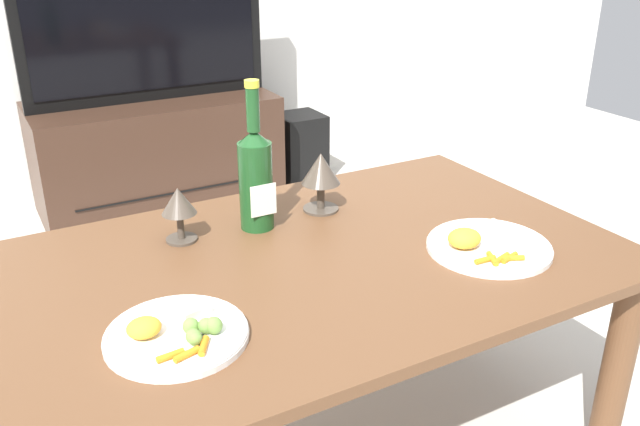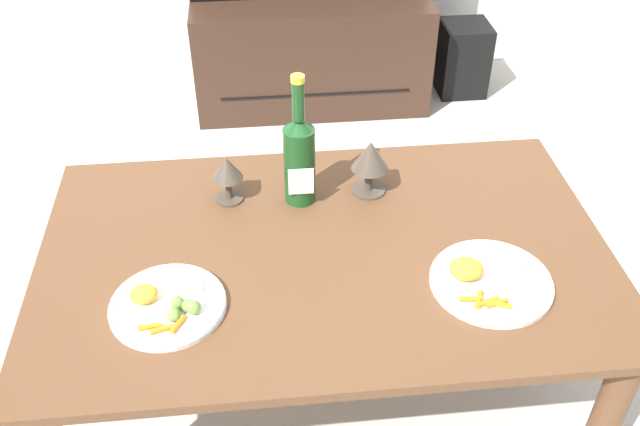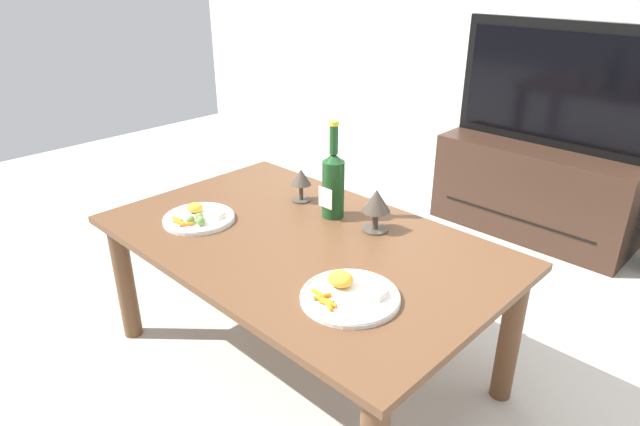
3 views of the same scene
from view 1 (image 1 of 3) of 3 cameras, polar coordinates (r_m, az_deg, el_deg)
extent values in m
cube|color=brown|center=(1.47, -0.57, -4.18)|extent=(1.35, 0.84, 0.02)
cylinder|color=brown|center=(1.73, 23.90, -11.65)|extent=(0.07, 0.07, 0.49)
cylinder|color=brown|center=(1.77, -24.41, -11.03)|extent=(0.07, 0.07, 0.49)
cylinder|color=brown|center=(2.15, 9.27, -2.73)|extent=(0.07, 0.07, 0.49)
cube|color=#382319|center=(3.05, -13.64, 4.88)|extent=(1.02, 0.49, 0.49)
cube|color=black|center=(2.86, -12.07, 1.70)|extent=(0.81, 0.01, 0.01)
cube|color=black|center=(2.93, -14.69, 15.14)|extent=(1.01, 0.04, 0.62)
cube|color=black|center=(2.91, -14.57, 15.09)|extent=(0.93, 0.01, 0.52)
cube|color=black|center=(3.31, -1.70, 5.58)|extent=(0.21, 0.21, 0.33)
cylinder|color=#19471E|center=(1.57, -5.45, 2.29)|extent=(0.08, 0.08, 0.21)
cone|color=#19471E|center=(1.53, -5.62, 6.41)|extent=(0.08, 0.08, 0.04)
cylinder|color=#19471E|center=(1.51, -5.71, 8.71)|extent=(0.03, 0.03, 0.10)
cylinder|color=yellow|center=(1.50, -5.80, 10.84)|extent=(0.03, 0.03, 0.02)
cube|color=silver|center=(1.54, -4.80, 1.09)|extent=(0.06, 0.00, 0.07)
cylinder|color=#473D33|center=(1.57, -11.62, -2.18)|extent=(0.07, 0.07, 0.01)
cylinder|color=#473D33|center=(1.55, -11.72, -1.06)|extent=(0.02, 0.02, 0.06)
cone|color=#473D33|center=(1.53, -11.91, 1.02)|extent=(0.08, 0.08, 0.06)
cylinder|color=#473D33|center=(1.69, 0.06, 0.37)|extent=(0.09, 0.09, 0.01)
cylinder|color=#473D33|center=(1.68, 0.06, 1.49)|extent=(0.02, 0.02, 0.07)
cone|color=#473D33|center=(1.65, 0.06, 3.80)|extent=(0.10, 0.10, 0.08)
cylinder|color=white|center=(1.22, -12.03, -10.16)|extent=(0.25, 0.25, 0.01)
torus|color=white|center=(1.21, -12.06, -9.85)|extent=(0.25, 0.25, 0.01)
ellipsoid|color=orange|center=(1.21, -14.68, -9.38)|extent=(0.06, 0.05, 0.03)
cube|color=beige|center=(1.25, -10.78, -8.07)|extent=(0.06, 0.06, 0.02)
cylinder|color=orange|center=(1.15, -12.55, -11.70)|extent=(0.05, 0.02, 0.01)
cylinder|color=orange|center=(1.15, -11.22, -11.66)|extent=(0.05, 0.02, 0.01)
cylinder|color=orange|center=(1.16, -9.82, -11.03)|extent=(0.03, 0.05, 0.01)
sphere|color=olive|center=(1.19, -8.99, -9.38)|extent=(0.03, 0.03, 0.03)
sphere|color=olive|center=(1.17, -10.66, -10.23)|extent=(0.03, 0.03, 0.03)
sphere|color=olive|center=(1.20, -9.64, -9.40)|extent=(0.03, 0.03, 0.03)
sphere|color=olive|center=(1.20, -10.88, -9.39)|extent=(0.03, 0.03, 0.03)
sphere|color=olive|center=(1.17, -10.53, -10.41)|extent=(0.02, 0.02, 0.02)
cylinder|color=white|center=(1.53, 14.10, -2.85)|extent=(0.27, 0.27, 0.01)
torus|color=white|center=(1.53, 14.12, -2.58)|extent=(0.27, 0.27, 0.01)
ellipsoid|color=orange|center=(1.50, 12.13, -2.11)|extent=(0.08, 0.07, 0.04)
cube|color=beige|center=(1.59, 14.28, -1.28)|extent=(0.06, 0.05, 0.02)
cylinder|color=orange|center=(1.45, 13.81, -3.86)|extent=(0.05, 0.02, 0.01)
cylinder|color=orange|center=(1.46, 14.39, -3.76)|extent=(0.03, 0.05, 0.01)
cylinder|color=orange|center=(1.47, 15.12, -3.72)|extent=(0.05, 0.03, 0.01)
cylinder|color=orange|center=(1.47, 16.00, -3.68)|extent=(0.05, 0.03, 0.01)
cylinder|color=orange|center=(1.47, 15.75, -3.65)|extent=(0.05, 0.02, 0.01)
camera|label=2|loc=(0.65, 95.37, 43.73)|focal=39.52mm
camera|label=3|loc=(1.79, 63.97, 16.51)|focal=30.52mm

